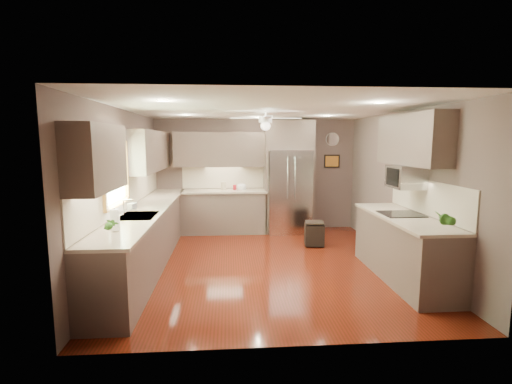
{
  "coord_description": "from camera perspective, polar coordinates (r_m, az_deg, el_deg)",
  "views": [
    {
      "loc": [
        -0.61,
        -5.88,
        2.01
      ],
      "look_at": [
        -0.13,
        0.6,
        1.11
      ],
      "focal_mm": 26.0,
      "sensor_mm": 36.0,
      "label": 1
    }
  ],
  "objects": [
    {
      "name": "right_run",
      "position": [
        5.88,
        21.78,
        -7.76
      ],
      "size": [
        0.7,
        2.2,
        1.45
      ],
      "color": "brown",
      "rests_on": "ground"
    },
    {
      "name": "microwave",
      "position": [
        5.97,
        22.06,
        2.18
      ],
      "size": [
        0.43,
        0.55,
        0.34
      ],
      "color": "silver",
      "rests_on": "wall_right"
    },
    {
      "name": "back_run",
      "position": [
        8.22,
        -4.94,
        -2.87
      ],
      "size": [
        1.85,
        0.65,
        1.45
      ],
      "color": "brown",
      "rests_on": "ground"
    },
    {
      "name": "wall_left",
      "position": [
        6.15,
        -19.63,
        0.29
      ],
      "size": [
        0.0,
        5.0,
        5.0
      ],
      "primitive_type": "plane",
      "rotation": [
        1.57,
        0.0,
        1.57
      ],
      "color": "brown",
      "rests_on": "ground"
    },
    {
      "name": "sink",
      "position": [
        5.64,
        -17.69,
        -3.8
      ],
      "size": [
        0.5,
        0.7,
        0.32
      ],
      "color": "silver",
      "rests_on": "left_run"
    },
    {
      "name": "bowl",
      "position": [
        8.18,
        -2.23,
        0.52
      ],
      "size": [
        0.28,
        0.28,
        0.05
      ],
      "primitive_type": "imported",
      "rotation": [
        0.0,
        0.0,
        -0.35
      ],
      "color": "#C7B695",
      "rests_on": "back_run"
    },
    {
      "name": "stool",
      "position": [
        7.28,
        8.95,
        -6.33
      ],
      "size": [
        0.41,
        0.41,
        0.45
      ],
      "color": "black",
      "rests_on": "ground"
    },
    {
      "name": "potted_plant_right",
      "position": [
        4.92,
        26.84,
        -3.68
      ],
      "size": [
        0.2,
        0.17,
        0.32
      ],
      "primitive_type": "imported",
      "rotation": [
        0.0,
        0.0,
        0.22
      ],
      "color": "#2C631C",
      "rests_on": "right_run"
    },
    {
      "name": "recessed_lights",
      "position": [
        6.32,
        1.01,
        12.24
      ],
      "size": [
        2.84,
        3.14,
        0.01
      ],
      "color": "white",
      "rests_on": "ceiling"
    },
    {
      "name": "refrigerator",
      "position": [
        8.18,
        5.03,
        2.06
      ],
      "size": [
        1.06,
        0.75,
        2.45
      ],
      "color": "silver",
      "rests_on": "ground"
    },
    {
      "name": "window",
      "position": [
        5.63,
        -20.82,
        2.65
      ],
      "size": [
        0.05,
        1.12,
        0.92
      ],
      "color": "#BFF2B2",
      "rests_on": "wall_left"
    },
    {
      "name": "canister_d",
      "position": [
        8.16,
        -3.3,
        0.73
      ],
      "size": [
        0.08,
        0.08,
        0.11
      ],
      "primitive_type": "cylinder",
      "rotation": [
        0.0,
        0.0,
        0.12
      ],
      "color": "maroon",
      "rests_on": "back_run"
    },
    {
      "name": "potted_plant_left",
      "position": [
        4.48,
        -21.57,
        -4.7
      ],
      "size": [
        0.15,
        0.1,
        0.28
      ],
      "primitive_type": "imported",
      "rotation": [
        0.0,
        0.0,
        0.02
      ],
      "color": "#2C631C",
      "rests_on": "left_run"
    },
    {
      "name": "uppers",
      "position": [
        6.59,
        -5.37,
        6.62
      ],
      "size": [
        4.5,
        4.7,
        0.95
      ],
      "color": "brown",
      "rests_on": "wall_left"
    },
    {
      "name": "ceiling_fan",
      "position": [
        6.21,
        1.47,
        10.82
      ],
      "size": [
        1.18,
        1.18,
        0.32
      ],
      "color": "white",
      "rests_on": "ceiling"
    },
    {
      "name": "floor",
      "position": [
        6.24,
        1.67,
        -10.94
      ],
      "size": [
        5.0,
        5.0,
        0.0
      ],
      "primitive_type": "plane",
      "color": "#451709",
      "rests_on": "ground"
    },
    {
      "name": "wall_back",
      "position": [
        8.43,
        -0.04,
        2.68
      ],
      "size": [
        4.5,
        0.0,
        4.5
      ],
      "primitive_type": "plane",
      "rotation": [
        1.57,
        0.0,
        0.0
      ],
      "color": "brown",
      "rests_on": "ground"
    },
    {
      "name": "wall_front",
      "position": [
        3.51,
        5.96,
        -4.69
      ],
      "size": [
        4.5,
        0.0,
        4.5
      ],
      "primitive_type": "plane",
      "rotation": [
        -1.57,
        0.0,
        0.0
      ],
      "color": "brown",
      "rests_on": "ground"
    },
    {
      "name": "canister_c",
      "position": [
        8.14,
        -5.02,
        0.91
      ],
      "size": [
        0.13,
        0.13,
        0.19
      ],
      "primitive_type": "cylinder",
      "rotation": [
        0.0,
        0.0,
        -0.12
      ],
      "color": "#C7B695",
      "rests_on": "back_run"
    },
    {
      "name": "framed_print",
      "position": [
        8.69,
        11.59,
        4.66
      ],
      "size": [
        0.36,
        0.03,
        0.3
      ],
      "color": "black",
      "rests_on": "wall_back"
    },
    {
      "name": "ceiling",
      "position": [
        5.93,
        1.77,
        12.59
      ],
      "size": [
        5.0,
        5.0,
        0.0
      ],
      "primitive_type": "plane",
      "rotation": [
        3.14,
        0.0,
        0.0
      ],
      "color": "white",
      "rests_on": "ground"
    },
    {
      "name": "soap_bottle",
      "position": [
        5.9,
        -18.49,
        -2.02
      ],
      "size": [
        0.12,
        0.12,
        0.2
      ],
      "primitive_type": "imported",
      "rotation": [
        0.0,
        0.0,
        -0.36
      ],
      "color": "white",
      "rests_on": "left_run"
    },
    {
      "name": "left_run",
      "position": [
        6.36,
        -16.37,
        -6.36
      ],
      "size": [
        0.65,
        4.7,
        1.45
      ],
      "color": "brown",
      "rests_on": "ground"
    },
    {
      "name": "wall_right",
      "position": [
        6.58,
        21.6,
        0.67
      ],
      "size": [
        0.0,
        5.0,
        5.0
      ],
      "primitive_type": "plane",
      "rotation": [
        1.57,
        0.0,
        -1.57
      ],
      "color": "brown",
      "rests_on": "ground"
    },
    {
      "name": "paper_towel",
      "position": [
        4.73,
        -20.88,
        -4.02
      ],
      "size": [
        0.11,
        0.11,
        0.28
      ],
      "color": "white",
      "rests_on": "left_run"
    },
    {
      "name": "wall_clock",
      "position": [
        8.69,
        11.67,
        7.96
      ],
      "size": [
        0.3,
        0.03,
        0.3
      ],
      "color": "white",
      "rests_on": "wall_back"
    }
  ]
}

